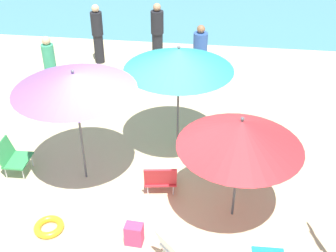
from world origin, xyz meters
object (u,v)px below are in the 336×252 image
(umbrella_teal, at_px, (179,59))
(umbrella_red, at_px, (241,134))
(beach_chair_a, at_px, (160,178))
(beach_chair_c, at_px, (258,155))
(person_d, at_px, (51,72))
(person_b, at_px, (98,34))
(beach_bag, at_px, (134,234))
(umbrella_purple, at_px, (74,82))
(person_a, at_px, (157,35))
(person_c, at_px, (200,57))
(swim_ring, at_px, (49,227))
(beach_chair_b, at_px, (176,248))
(beach_chair_d, at_px, (12,156))

(umbrella_teal, xyz_separation_m, umbrella_red, (1.10, -1.75, -0.32))
(umbrella_teal, relative_size, beach_chair_a, 3.30)
(umbrella_red, distance_m, beach_chair_c, 1.87)
(beach_chair_a, xyz_separation_m, person_d, (-2.84, 2.64, 0.54))
(person_b, distance_m, beach_bag, 6.72)
(umbrella_purple, xyz_separation_m, person_a, (0.56, 4.91, -1.07))
(person_c, height_order, person_d, person_d)
(umbrella_teal, xyz_separation_m, swim_ring, (-1.74, -2.47, -1.85))
(person_d, height_order, swim_ring, person_d)
(person_b, bearing_deg, umbrella_teal, 170.84)
(swim_ring, bearing_deg, person_d, 108.28)
(umbrella_red, relative_size, person_a, 1.09)
(umbrella_red, xyz_separation_m, beach_chair_c, (0.44, 1.28, -1.29))
(person_a, height_order, swim_ring, person_a)
(beach_chair_b, xyz_separation_m, person_b, (-2.91, 6.63, 0.48))
(beach_chair_a, height_order, beach_chair_d, beach_chair_a)
(umbrella_teal, relative_size, umbrella_red, 1.15)
(umbrella_purple, bearing_deg, person_c, 64.73)
(umbrella_red, distance_m, beach_chair_a, 1.80)
(person_a, xyz_separation_m, person_b, (-1.63, -0.02, -0.04))
(beach_chair_d, height_order, person_c, person_c)
(umbrella_red, bearing_deg, umbrella_purple, 167.13)
(umbrella_purple, bearing_deg, person_a, 83.52)
(beach_chair_b, relative_size, person_d, 0.43)
(umbrella_teal, xyz_separation_m, person_a, (-0.98, 3.77, -1.04))
(beach_chair_d, bearing_deg, umbrella_teal, 21.06)
(person_a, bearing_deg, beach_chair_a, -36.93)
(person_b, bearing_deg, swim_ring, 143.94)
(beach_chair_c, relative_size, beach_chair_d, 0.90)
(person_d, bearing_deg, beach_bag, 70.10)
(person_a, bearing_deg, beach_chair_b, -35.28)
(swim_ring, bearing_deg, beach_chair_a, 34.11)
(beach_chair_d, relative_size, beach_bag, 1.80)
(beach_bag, bearing_deg, beach_chair_b, -25.85)
(umbrella_teal, height_order, beach_chair_c, umbrella_teal)
(umbrella_purple, height_order, beach_chair_c, umbrella_purple)
(person_d, relative_size, beach_bag, 4.76)
(umbrella_purple, bearing_deg, beach_chair_a, -9.83)
(person_a, height_order, person_b, person_a)
(beach_chair_a, xyz_separation_m, person_b, (-2.47, 5.13, 0.49))
(beach_chair_a, bearing_deg, swim_ring, 115.47)
(beach_chair_c, relative_size, swim_ring, 1.23)
(beach_chair_b, distance_m, person_b, 7.25)
(umbrella_teal, bearing_deg, umbrella_red, -57.73)
(person_c, height_order, beach_bag, person_c)
(umbrella_red, xyz_separation_m, beach_chair_d, (-3.99, 0.56, -1.23))
(umbrella_purple, xyz_separation_m, beach_chair_a, (1.40, -0.24, -1.61))
(beach_chair_b, bearing_deg, beach_chair_c, 17.56)
(person_c, relative_size, person_d, 0.95)
(umbrella_teal, bearing_deg, beach_bag, -98.02)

